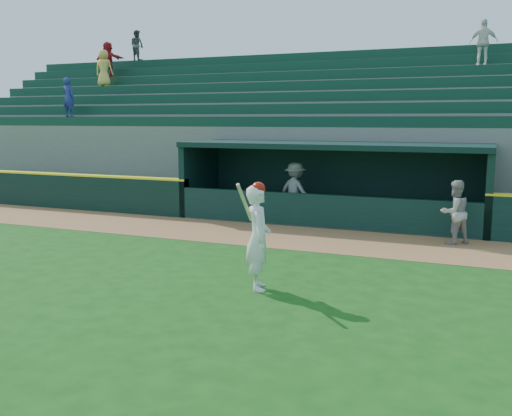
% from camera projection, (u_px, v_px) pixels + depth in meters
% --- Properties ---
extents(ground, '(120.00, 120.00, 0.00)m').
position_uv_depth(ground, '(224.00, 287.00, 10.94)').
color(ground, '#154711').
rests_on(ground, ground).
extents(warning_track, '(40.00, 3.00, 0.01)m').
position_uv_depth(warning_track, '(303.00, 238.00, 15.41)').
color(warning_track, '#91613A').
rests_on(warning_track, ground).
extents(field_wall_left, '(15.50, 0.30, 1.20)m').
position_uv_depth(field_wall_left, '(7.00, 188.00, 21.47)').
color(field_wall_left, black).
rests_on(field_wall_left, ground).
extents(wall_stripe_left, '(15.50, 0.32, 0.06)m').
position_uv_depth(wall_stripe_left, '(6.00, 172.00, 21.38)').
color(wall_stripe_left, yellow).
rests_on(wall_stripe_left, field_wall_left).
extents(dugout_player_front, '(1.02, 1.00, 1.65)m').
position_uv_depth(dugout_player_front, '(455.00, 212.00, 14.56)').
color(dugout_player_front, '#9E9F99').
rests_on(dugout_player_front, ground).
extents(dugout_player_inside, '(1.34, 1.06, 1.82)m').
position_uv_depth(dugout_player_inside, '(295.00, 191.00, 18.18)').
color(dugout_player_inside, '#ABABA5').
rests_on(dugout_player_inside, ground).
extents(dugout, '(9.40, 2.80, 2.46)m').
position_uv_depth(dugout, '(334.00, 177.00, 18.04)').
color(dugout, slate).
rests_on(dugout, ground).
extents(stands, '(34.50, 6.25, 7.61)m').
position_uv_depth(stands, '(365.00, 139.00, 22.03)').
color(stands, slate).
rests_on(stands, ground).
extents(batter_at_plate, '(0.74, 0.91, 2.06)m').
position_uv_depth(batter_at_plate, '(258.00, 236.00, 10.66)').
color(batter_at_plate, white).
rests_on(batter_at_plate, ground).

